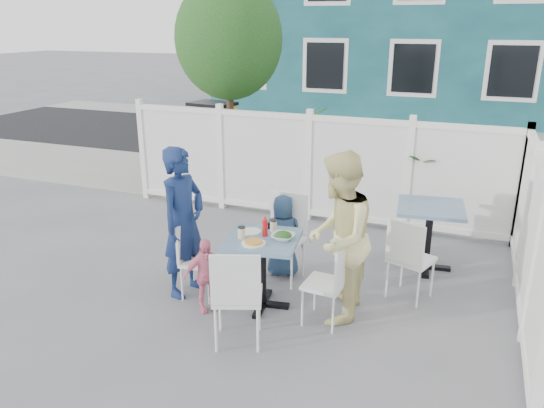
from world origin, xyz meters
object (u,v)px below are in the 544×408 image
(toddler, at_px, (206,275))
(chair_back, at_px, (285,230))
(spare_table, at_px, (430,220))
(woman, at_px, (338,238))
(chair_left, at_px, (194,254))
(main_table, at_px, (262,254))
(boy, at_px, (283,236))
(man, at_px, (183,222))
(utility_cabinet, at_px, (214,142))
(chair_near, at_px, (237,291))
(chair_right, at_px, (332,278))

(toddler, bearing_deg, chair_back, 17.98)
(spare_table, distance_m, woman, 1.68)
(chair_left, bearing_deg, woman, 87.95)
(main_table, bearing_deg, boy, 93.91)
(main_table, relative_size, toddler, 1.05)
(main_table, xyz_separation_m, man, (-0.91, -0.01, 0.22))
(main_table, relative_size, chair_left, 1.00)
(woman, bearing_deg, utility_cabinet, -143.62)
(spare_table, distance_m, chair_left, 2.81)
(woman, relative_size, toddler, 2.16)
(chair_back, height_order, chair_near, chair_back)
(chair_near, bearing_deg, main_table, 74.28)
(main_table, height_order, man, man)
(man, bearing_deg, woman, -77.73)
(spare_table, distance_m, chair_right, 1.82)
(main_table, xyz_separation_m, woman, (0.77, 0.08, 0.26))
(utility_cabinet, height_order, chair_near, utility_cabinet)
(spare_table, distance_m, chair_back, 1.75)
(chair_left, height_order, chair_near, chair_near)
(chair_left, relative_size, chair_near, 0.86)
(chair_near, height_order, toddler, chair_near)
(utility_cabinet, xyz_separation_m, chair_back, (2.73, -3.55, -0.10))
(boy, distance_m, toddler, 1.17)
(utility_cabinet, bearing_deg, main_table, -47.72)
(boy, xyz_separation_m, toddler, (-0.46, -1.07, -0.09))
(chair_right, bearing_deg, main_table, 88.41)
(chair_right, height_order, boy, boy)
(chair_right, bearing_deg, chair_back, 48.43)
(utility_cabinet, distance_m, woman, 5.49)
(chair_near, bearing_deg, woman, 29.67)
(boy, bearing_deg, woman, 121.33)
(spare_table, xyz_separation_m, woman, (-0.75, -1.48, 0.24))
(chair_back, relative_size, man, 0.61)
(utility_cabinet, bearing_deg, chair_right, -41.59)
(main_table, distance_m, chair_back, 0.73)
(utility_cabinet, height_order, main_table, utility_cabinet)
(utility_cabinet, relative_size, man, 0.83)
(chair_right, xyz_separation_m, woman, (0.01, 0.16, 0.36))
(spare_table, bearing_deg, woman, -116.85)
(man, xyz_separation_m, boy, (0.86, 0.79, -0.33))
(chair_right, bearing_deg, spare_table, -19.91)
(chair_near, relative_size, man, 0.59)
(main_table, bearing_deg, chair_back, 91.04)
(chair_right, bearing_deg, boy, 48.20)
(chair_back, bearing_deg, chair_near, 95.72)
(chair_back, bearing_deg, chair_left, 47.49)
(chair_right, distance_m, boy, 1.19)
(chair_right, xyz_separation_m, chair_near, (-0.70, -0.69, 0.07))
(man, distance_m, boy, 1.21)
(spare_table, bearing_deg, man, -147.22)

